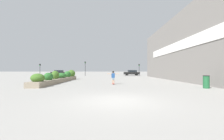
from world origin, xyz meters
TOP-DOWN VIEW (x-y plane):
  - ground_plane at (0.00, 0.00)m, footprint 300.00×300.00m
  - building_wall_right at (8.91, 10.73)m, footprint 0.67×35.92m
  - planter_box at (-6.59, 11.75)m, footprint 1.39×13.00m
  - skateboard at (-0.01, 8.23)m, footprint 0.29×0.67m
  - skateboarder at (-0.01, 8.23)m, footprint 1.21×0.22m
  - trash_bin at (7.46, 4.81)m, footprint 0.50×0.50m
  - car_leftmost at (-16.22, 38.99)m, footprint 4.22×1.86m
  - car_center_left at (5.67, 34.35)m, footprint 4.31×2.01m
  - traffic_light_left at (-6.74, 31.32)m, footprint 0.28×0.30m
  - traffic_light_right at (7.17, 31.37)m, footprint 0.28×0.30m
  - traffic_light_far_left at (-18.40, 31.46)m, footprint 0.28×0.30m

SIDE VIEW (x-z plane):
  - ground_plane at x=0.00m, z-range 0.00..0.00m
  - skateboard at x=-0.01m, z-range 0.02..0.12m
  - trash_bin at x=7.46m, z-range 0.00..1.04m
  - planter_box at x=-6.59m, z-range -0.23..1.28m
  - car_center_left at x=5.67m, z-range 0.03..1.52m
  - car_leftmost at x=-16.22m, z-range 0.05..1.52m
  - skateboarder at x=-0.01m, z-range 0.23..1.53m
  - traffic_light_right at x=7.17m, z-range 0.59..3.66m
  - traffic_light_far_left at x=-18.40m, z-range 0.59..3.68m
  - traffic_light_left at x=-6.74m, z-range 0.65..4.34m
  - building_wall_right at x=8.91m, z-range 0.00..8.99m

